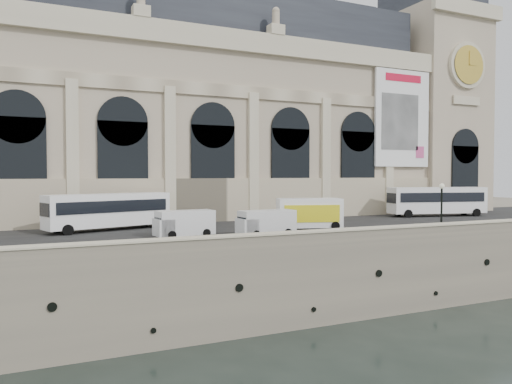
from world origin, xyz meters
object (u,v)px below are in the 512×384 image
bus_left (109,210)px  van_c (182,224)px  lamp_right (442,209)px  bus_right (437,200)px  box_truck (305,214)px  van_b (264,223)px

bus_left → van_c: size_ratio=2.32×
van_c → lamp_right: lamp_right is taller
bus_right → van_c: bearing=-169.5°
bus_right → van_c: 36.50m
van_c → box_truck: bearing=4.0°
bus_right → van_b: 30.72m
van_c → lamp_right: bearing=-21.4°
van_b → bus_left: bearing=138.7°
bus_right → lamp_right: 20.85m
box_truck → van_c: bearing=-176.0°
van_b → box_truck: 7.18m
bus_left → van_b: 15.52m
bus_right → box_truck: size_ratio=1.65×
van_c → box_truck: box_truck is taller
van_c → box_truck: size_ratio=0.67×
box_truck → bus_left: bearing=159.5°
bus_right → box_truck: (-23.03, -5.75, -0.58)m
van_c → lamp_right: 23.10m
box_truck → lamp_right: bearing=-47.3°
van_b → lamp_right: lamp_right is taller
bus_left → van_c: 9.13m
bus_right → lamp_right: bearing=-133.7°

